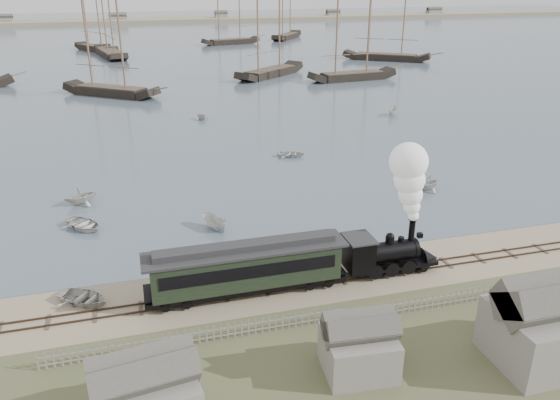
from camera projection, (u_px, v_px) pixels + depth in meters
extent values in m
plane|color=tan|center=(272.00, 275.00, 42.15)|extent=(600.00, 600.00, 0.00)
cube|color=#495A68|center=(149.00, 40.00, 193.40)|extent=(600.00, 336.00, 0.06)
cube|color=#3A2920|center=(281.00, 290.00, 39.89)|extent=(120.00, 0.08, 0.12)
cube|color=#3A2920|center=(277.00, 284.00, 40.78)|extent=(120.00, 0.08, 0.12)
cube|color=#44392C|center=(279.00, 288.00, 40.36)|extent=(120.00, 1.80, 0.06)
cube|color=tan|center=(140.00, 23.00, 264.59)|extent=(500.00, 20.00, 1.80)
cube|color=black|center=(390.00, 263.00, 42.33)|extent=(7.19, 2.12, 0.26)
cylinder|color=black|center=(386.00, 252.00, 41.82)|extent=(4.44, 1.59, 1.59)
cube|color=black|center=(358.00, 253.00, 41.15)|extent=(1.90, 2.33, 2.43)
cube|color=#2B2B2D|center=(359.00, 238.00, 40.67)|extent=(2.12, 2.54, 0.13)
cylinder|color=black|center=(412.00, 232.00, 41.77)|extent=(0.47, 0.47, 1.69)
sphere|color=black|center=(390.00, 237.00, 41.40)|extent=(0.68, 0.68, 0.68)
cone|color=black|center=(429.00, 259.00, 43.21)|extent=(1.48, 2.12, 2.12)
cube|color=black|center=(420.00, 235.00, 42.10)|extent=(0.37, 0.37, 0.37)
cube|color=black|center=(247.00, 284.00, 39.49)|extent=(14.54, 2.39, 0.36)
cube|color=black|center=(246.00, 267.00, 38.93)|extent=(13.50, 2.60, 2.60)
cube|color=black|center=(250.00, 272.00, 37.66)|extent=(12.46, 0.06, 0.93)
cube|color=black|center=(242.00, 255.00, 40.00)|extent=(12.46, 0.06, 0.93)
cube|color=#2B2B2D|center=(246.00, 250.00, 38.41)|extent=(14.54, 2.80, 0.19)
cube|color=#2B2B2D|center=(246.00, 246.00, 38.29)|extent=(12.98, 1.25, 0.47)
imported|color=#B9B8B0|center=(83.00, 298.00, 38.41)|extent=(4.54, 4.80, 0.81)
imported|color=#B9B8B0|center=(83.00, 224.00, 49.51)|extent=(5.08, 4.90, 0.86)
imported|color=#B9B8B0|center=(81.00, 196.00, 54.79)|extent=(3.97, 4.20, 1.75)
imported|color=#B9B8B0|center=(214.00, 223.00, 49.44)|extent=(3.33, 2.59, 1.22)
imported|color=#B9B8B0|center=(291.00, 154.00, 69.22)|extent=(3.42, 4.03, 0.71)
imported|color=#B9B8B0|center=(428.00, 182.00, 58.44)|extent=(3.42, 3.71, 1.63)
imported|color=#B9B8B0|center=(393.00, 112.00, 89.44)|extent=(3.22, 2.96, 1.23)
imported|color=#B9B8B0|center=(201.00, 115.00, 86.82)|extent=(3.23, 3.03, 1.36)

